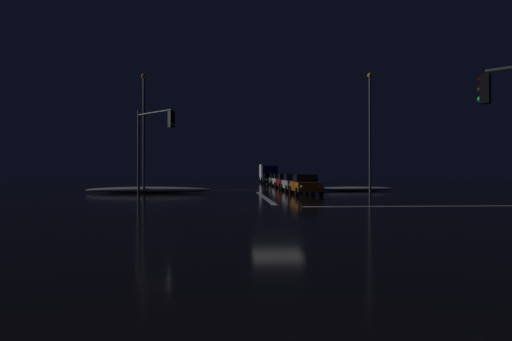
{
  "coord_description": "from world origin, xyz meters",
  "views": [
    {
      "loc": [
        -2.36,
        -21.02,
        1.75
      ],
      "look_at": [
        -0.36,
        12.02,
        1.9
      ],
      "focal_mm": 29.39,
      "sensor_mm": 36.0,
      "label": 1
    }
  ],
  "objects_px": {
    "streetlamp_right_near": "(370,124)",
    "box_truck": "(268,173)",
    "sedan_orange": "(305,185)",
    "sedan_gray": "(277,179)",
    "sedan_white": "(281,180)",
    "traffic_signal_nw": "(152,136)",
    "sedan_silver": "(294,183)",
    "streetlamp_left_near": "(144,125)",
    "sedan_red": "(287,181)",
    "sedan_black": "(270,179)"
  },
  "relations": [
    {
      "from": "streetlamp_right_near",
      "to": "box_truck",
      "type": "bearing_deg",
      "value": 99.44
    },
    {
      "from": "sedan_orange",
      "to": "sedan_gray",
      "type": "xyz_separation_m",
      "value": [
        0.42,
        23.98,
        0.0
      ]
    },
    {
      "from": "sedan_white",
      "to": "traffic_signal_nw",
      "type": "relative_size",
      "value": 0.71
    },
    {
      "from": "sedan_silver",
      "to": "streetlamp_left_near",
      "type": "height_order",
      "value": "streetlamp_left_near"
    },
    {
      "from": "sedan_red",
      "to": "sedan_white",
      "type": "distance_m",
      "value": 6.68
    },
    {
      "from": "sedan_silver",
      "to": "traffic_signal_nw",
      "type": "distance_m",
      "value": 14.5
    },
    {
      "from": "sedan_orange",
      "to": "sedan_white",
      "type": "xyz_separation_m",
      "value": [
        0.31,
        18.13,
        0.0
      ]
    },
    {
      "from": "sedan_silver",
      "to": "sedan_white",
      "type": "distance_m",
      "value": 12.76
    },
    {
      "from": "sedan_black",
      "to": "box_truck",
      "type": "distance_m",
      "value": 8.06
    },
    {
      "from": "traffic_signal_nw",
      "to": "box_truck",
      "type": "bearing_deg",
      "value": 74.16
    },
    {
      "from": "sedan_black",
      "to": "traffic_signal_nw",
      "type": "relative_size",
      "value": 0.71
    },
    {
      "from": "sedan_gray",
      "to": "sedan_white",
      "type": "bearing_deg",
      "value": -91.08
    },
    {
      "from": "sedan_orange",
      "to": "sedan_silver",
      "type": "distance_m",
      "value": 5.38
    },
    {
      "from": "traffic_signal_nw",
      "to": "sedan_black",
      "type": "bearing_deg",
      "value": 71.24
    },
    {
      "from": "sedan_red",
      "to": "streetlamp_right_near",
      "type": "bearing_deg",
      "value": -54.66
    },
    {
      "from": "sedan_gray",
      "to": "traffic_signal_nw",
      "type": "height_order",
      "value": "traffic_signal_nw"
    },
    {
      "from": "sedan_gray",
      "to": "streetlamp_right_near",
      "type": "relative_size",
      "value": 0.42
    },
    {
      "from": "sedan_orange",
      "to": "sedan_black",
      "type": "bearing_deg",
      "value": 90.05
    },
    {
      "from": "sedan_gray",
      "to": "streetlamp_left_near",
      "type": "relative_size",
      "value": 0.44
    },
    {
      "from": "sedan_gray",
      "to": "box_truck",
      "type": "xyz_separation_m",
      "value": [
        0.01,
        13.2,
        0.91
      ]
    },
    {
      "from": "streetlamp_right_near",
      "to": "streetlamp_left_near",
      "type": "relative_size",
      "value": 1.03
    },
    {
      "from": "sedan_white",
      "to": "box_truck",
      "type": "height_order",
      "value": "box_truck"
    },
    {
      "from": "sedan_silver",
      "to": "streetlamp_right_near",
      "type": "bearing_deg",
      "value": -21.49
    },
    {
      "from": "sedan_black",
      "to": "streetlamp_left_near",
      "type": "relative_size",
      "value": 0.44
    },
    {
      "from": "sedan_orange",
      "to": "traffic_signal_nw",
      "type": "bearing_deg",
      "value": -162.99
    },
    {
      "from": "sedan_orange",
      "to": "streetlamp_right_near",
      "type": "bearing_deg",
      "value": 25.77
    },
    {
      "from": "traffic_signal_nw",
      "to": "streetlamp_left_near",
      "type": "bearing_deg",
      "value": 106.21
    },
    {
      "from": "sedan_silver",
      "to": "sedan_black",
      "type": "bearing_deg",
      "value": 89.95
    },
    {
      "from": "traffic_signal_nw",
      "to": "streetlamp_right_near",
      "type": "distance_m",
      "value": 18.41
    },
    {
      "from": "sedan_black",
      "to": "traffic_signal_nw",
      "type": "height_order",
      "value": "traffic_signal_nw"
    },
    {
      "from": "box_truck",
      "to": "streetlamp_right_near",
      "type": "xyz_separation_m",
      "value": [
        5.69,
        -34.23,
        4.13
      ]
    },
    {
      "from": "sedan_white",
      "to": "traffic_signal_nw",
      "type": "distance_m",
      "value": 24.59
    },
    {
      "from": "sedan_orange",
      "to": "sedan_gray",
      "type": "distance_m",
      "value": 23.99
    },
    {
      "from": "traffic_signal_nw",
      "to": "streetlamp_right_near",
      "type": "relative_size",
      "value": 0.59
    },
    {
      "from": "sedan_black",
      "to": "sedan_orange",
      "type": "bearing_deg",
      "value": -89.95
    },
    {
      "from": "sedan_white",
      "to": "box_truck",
      "type": "relative_size",
      "value": 0.52
    },
    {
      "from": "sedan_red",
      "to": "traffic_signal_nw",
      "type": "xyz_separation_m",
      "value": [
        -11.17,
        -14.85,
        3.39
      ]
    },
    {
      "from": "sedan_black",
      "to": "streetlamp_left_near",
      "type": "bearing_deg",
      "value": -116.2
    },
    {
      "from": "sedan_gray",
      "to": "streetlamp_left_near",
      "type": "distance_m",
      "value": 25.38
    },
    {
      "from": "sedan_gray",
      "to": "streetlamp_right_near",
      "type": "bearing_deg",
      "value": -74.84
    },
    {
      "from": "box_truck",
      "to": "sedan_gray",
      "type": "bearing_deg",
      "value": -90.03
    },
    {
      "from": "sedan_red",
      "to": "sedan_black",
      "type": "height_order",
      "value": "same"
    },
    {
      "from": "sedan_red",
      "to": "traffic_signal_nw",
      "type": "bearing_deg",
      "value": -126.96
    },
    {
      "from": "sedan_red",
      "to": "sedan_gray",
      "type": "height_order",
      "value": "same"
    },
    {
      "from": "traffic_signal_nw",
      "to": "streetlamp_right_near",
      "type": "height_order",
      "value": "streetlamp_right_near"
    },
    {
      "from": "sedan_orange",
      "to": "sedan_white",
      "type": "relative_size",
      "value": 1.0
    },
    {
      "from": "sedan_black",
      "to": "streetlamp_left_near",
      "type": "height_order",
      "value": "streetlamp_left_near"
    },
    {
      "from": "sedan_orange",
      "to": "streetlamp_right_near",
      "type": "relative_size",
      "value": 0.42
    },
    {
      "from": "box_truck",
      "to": "streetlamp_left_near",
      "type": "xyz_separation_m",
      "value": [
        -13.36,
        -34.23,
        3.96
      ]
    },
    {
      "from": "box_truck",
      "to": "streetlamp_left_near",
      "type": "bearing_deg",
      "value": -111.32
    }
  ]
}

